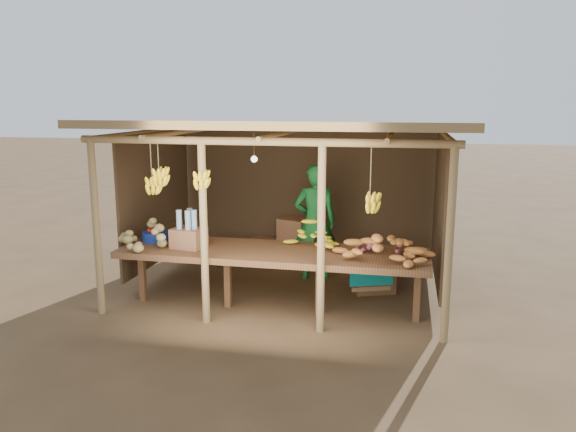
# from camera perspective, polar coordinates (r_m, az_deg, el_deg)

# --- Properties ---
(ground) EXTENTS (60.00, 60.00, 0.00)m
(ground) POSITION_cam_1_polar(r_m,az_deg,el_deg) (8.21, 0.00, -7.20)
(ground) COLOR brown
(ground) RESTS_ON ground
(stall_structure) EXTENTS (4.70, 3.50, 2.43)m
(stall_structure) POSITION_cam_1_polar(r_m,az_deg,el_deg) (7.74, -0.18, 6.16)
(stall_structure) COLOR #9A7D4F
(stall_structure) RESTS_ON ground
(counter) EXTENTS (3.90, 1.05, 0.80)m
(counter) POSITION_cam_1_polar(r_m,az_deg,el_deg) (7.11, -1.59, -3.96)
(counter) COLOR brown
(counter) RESTS_ON ground
(potato_heap) EXTENTS (1.15, 0.74, 0.37)m
(potato_heap) POSITION_cam_1_polar(r_m,az_deg,el_deg) (7.43, -14.29, -1.67)
(potato_heap) COLOR tan
(potato_heap) RESTS_ON counter
(sweet_potato_heap) EXTENTS (1.06, 0.64, 0.36)m
(sweet_potato_heap) POSITION_cam_1_polar(r_m,az_deg,el_deg) (6.72, 9.53, -2.91)
(sweet_potato_heap) COLOR #C27832
(sweet_potato_heap) RESTS_ON counter
(onion_heap) EXTENTS (0.80, 0.58, 0.35)m
(onion_heap) POSITION_cam_1_polar(r_m,az_deg,el_deg) (6.92, 9.83, -2.53)
(onion_heap) COLOR #A85166
(onion_heap) RESTS_ON counter
(banana_pile) EXTENTS (0.69, 0.56, 0.35)m
(banana_pile) POSITION_cam_1_polar(r_m,az_deg,el_deg) (7.22, 2.36, -1.78)
(banana_pile) COLOR yellow
(banana_pile) RESTS_ON counter
(tomato_basin) EXTENTS (0.36, 0.36, 0.19)m
(tomato_basin) POSITION_cam_1_polar(r_m,az_deg,el_deg) (7.75, -13.29, -1.89)
(tomato_basin) COLOR navy
(tomato_basin) RESTS_ON counter
(bottle_box) EXTENTS (0.44, 0.37, 0.50)m
(bottle_box) POSITION_cam_1_polar(r_m,az_deg,el_deg) (7.28, -10.07, -1.70)
(bottle_box) COLOR #956343
(bottle_box) RESTS_ON counter
(vendor) EXTENTS (0.71, 0.55, 1.74)m
(vendor) POSITION_cam_1_polar(r_m,az_deg,el_deg) (8.40, 2.77, -0.62)
(vendor) COLOR #18702E
(vendor) RESTS_ON ground
(tarp_crate) EXTENTS (0.76, 0.71, 0.73)m
(tarp_crate) POSITION_cam_1_polar(r_m,az_deg,el_deg) (8.06, 8.59, -5.46)
(tarp_crate) COLOR brown
(tarp_crate) RESTS_ON ground
(carton_stack) EXTENTS (1.07, 0.50, 0.74)m
(carton_stack) POSITION_cam_1_polar(r_m,az_deg,el_deg) (9.30, -0.39, -2.83)
(carton_stack) COLOR #956343
(carton_stack) RESTS_ON ground
(burlap_sacks) EXTENTS (0.77, 0.40, 0.55)m
(burlap_sacks) POSITION_cam_1_polar(r_m,az_deg,el_deg) (9.20, -5.44, -3.64)
(burlap_sacks) COLOR #4D3923
(burlap_sacks) RESTS_ON ground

